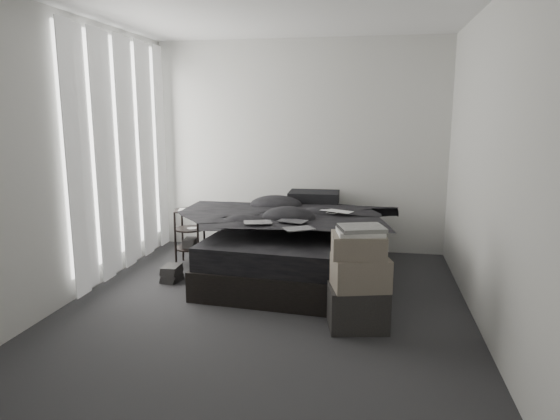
% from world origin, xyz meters
% --- Properties ---
extents(floor, '(3.60, 4.20, 0.01)m').
position_xyz_m(floor, '(0.00, 0.00, 0.00)').
color(floor, '#2A2A2C').
rests_on(floor, ground).
extents(wall_back, '(3.60, 0.01, 2.60)m').
position_xyz_m(wall_back, '(0.00, 2.10, 1.30)').
color(wall_back, silver).
rests_on(wall_back, ground).
extents(wall_front, '(3.60, 0.01, 2.60)m').
position_xyz_m(wall_front, '(0.00, -2.10, 1.30)').
color(wall_front, silver).
rests_on(wall_front, ground).
extents(wall_left, '(0.01, 4.20, 2.60)m').
position_xyz_m(wall_left, '(-1.80, 0.00, 1.30)').
color(wall_left, silver).
rests_on(wall_left, ground).
extents(wall_right, '(0.01, 4.20, 2.60)m').
position_xyz_m(wall_right, '(1.80, 0.00, 1.30)').
color(wall_right, silver).
rests_on(wall_right, ground).
extents(window_left, '(0.02, 2.00, 2.30)m').
position_xyz_m(window_left, '(-1.78, 0.90, 1.35)').
color(window_left, white).
rests_on(window_left, wall_left).
extents(curtain_left, '(0.06, 2.12, 2.48)m').
position_xyz_m(curtain_left, '(-1.73, 0.90, 1.28)').
color(curtain_left, white).
rests_on(curtain_left, wall_left).
extents(bed, '(1.76, 2.23, 0.29)m').
position_xyz_m(bed, '(0.14, 1.02, 0.14)').
color(bed, black).
rests_on(bed, floor).
extents(mattress, '(1.70, 2.17, 0.23)m').
position_xyz_m(mattress, '(0.14, 1.02, 0.40)').
color(mattress, black).
rests_on(mattress, bed).
extents(duvet, '(1.70, 1.92, 0.25)m').
position_xyz_m(duvet, '(0.14, 0.97, 0.63)').
color(duvet, black).
rests_on(duvet, mattress).
extents(pillow_lower, '(0.67, 0.48, 0.14)m').
position_xyz_m(pillow_lower, '(0.16, 1.84, 0.58)').
color(pillow_lower, black).
rests_on(pillow_lower, mattress).
extents(pillow_upper, '(0.60, 0.42, 0.13)m').
position_xyz_m(pillow_upper, '(0.23, 1.81, 0.72)').
color(pillow_upper, black).
rests_on(pillow_upper, pillow_lower).
extents(laptop, '(0.40, 0.33, 0.03)m').
position_xyz_m(laptop, '(0.53, 1.04, 0.77)').
color(laptop, silver).
rests_on(laptop, duvet).
extents(comic_a, '(0.31, 0.25, 0.01)m').
position_xyz_m(comic_a, '(-0.16, 0.48, 0.76)').
color(comic_a, black).
rests_on(comic_a, duvet).
extents(comic_b, '(0.30, 0.24, 0.01)m').
position_xyz_m(comic_b, '(0.16, 0.61, 0.77)').
color(comic_b, black).
rests_on(comic_b, duvet).
extents(comic_c, '(0.32, 0.28, 0.01)m').
position_xyz_m(comic_c, '(0.27, 0.29, 0.77)').
color(comic_c, black).
rests_on(comic_c, duvet).
extents(side_stand, '(0.37, 0.37, 0.63)m').
position_xyz_m(side_stand, '(-1.12, 1.18, 0.32)').
color(side_stand, black).
rests_on(side_stand, floor).
extents(papers, '(0.28, 0.23, 0.01)m').
position_xyz_m(papers, '(-1.11, 1.17, 0.64)').
color(papers, white).
rests_on(papers, side_stand).
extents(floor_books, '(0.17, 0.23, 0.16)m').
position_xyz_m(floor_books, '(-1.10, 0.58, 0.08)').
color(floor_books, black).
rests_on(floor_books, floor).
extents(box_lower, '(0.52, 0.44, 0.34)m').
position_xyz_m(box_lower, '(0.83, -0.22, 0.17)').
color(box_lower, black).
rests_on(box_lower, floor).
extents(box_mid, '(0.51, 0.44, 0.26)m').
position_xyz_m(box_mid, '(0.84, -0.23, 0.47)').
color(box_mid, '#696053').
rests_on(box_mid, box_lower).
extents(box_upper, '(0.45, 0.39, 0.18)m').
position_xyz_m(box_upper, '(0.82, -0.22, 0.69)').
color(box_upper, '#696053').
rests_on(box_upper, box_mid).
extents(art_book_white, '(0.40, 0.34, 0.04)m').
position_xyz_m(art_book_white, '(0.83, -0.22, 0.80)').
color(art_book_white, silver).
rests_on(art_book_white, box_upper).
extents(art_book_snake, '(0.41, 0.36, 0.03)m').
position_xyz_m(art_book_snake, '(0.84, -0.23, 0.83)').
color(art_book_snake, silver).
rests_on(art_book_snake, art_book_white).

